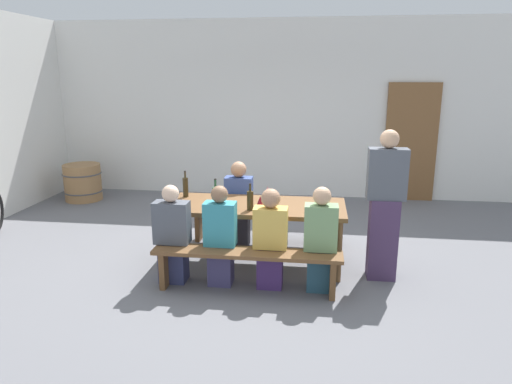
{
  "coord_description": "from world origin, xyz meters",
  "views": [
    {
      "loc": [
        0.69,
        -5.21,
        2.25
      ],
      "look_at": [
        0.0,
        0.0,
        0.9
      ],
      "focal_mm": 32.57,
      "sensor_mm": 36.0,
      "label": 1
    }
  ],
  "objects_px": {
    "bench_near": "(247,260)",
    "seated_guest_near_2": "(270,241)",
    "seated_guest_near_0": "(172,237)",
    "bench_far": "(263,218)",
    "wine_bottle_0": "(186,187)",
    "wine_glass_0": "(267,190)",
    "seated_guest_near_3": "(320,242)",
    "standing_host": "(385,209)",
    "seated_guest_near_1": "(220,238)",
    "wooden_door": "(411,143)",
    "wine_glass_1": "(260,201)",
    "wine_barrel": "(83,182)",
    "wine_bottle_1": "(250,200)",
    "seated_guest_far_0": "(239,206)",
    "wine_bottle_2": "(216,196)",
    "tasting_table": "(256,210)"
  },
  "relations": [
    {
      "from": "bench_near",
      "to": "seated_guest_near_2",
      "type": "distance_m",
      "value": 0.32
    },
    {
      "from": "seated_guest_near_0",
      "to": "bench_far",
      "type": "bearing_deg",
      "value": -32.52
    },
    {
      "from": "bench_near",
      "to": "wine_bottle_0",
      "type": "relative_size",
      "value": 6.01
    },
    {
      "from": "wine_glass_0",
      "to": "seated_guest_near_0",
      "type": "distance_m",
      "value": 1.3
    },
    {
      "from": "seated_guest_near_3",
      "to": "standing_host",
      "type": "distance_m",
      "value": 0.84
    },
    {
      "from": "seated_guest_near_1",
      "to": "standing_host",
      "type": "height_order",
      "value": "standing_host"
    },
    {
      "from": "wine_bottle_0",
      "to": "seated_guest_near_3",
      "type": "height_order",
      "value": "seated_guest_near_3"
    },
    {
      "from": "wooden_door",
      "to": "seated_guest_near_2",
      "type": "height_order",
      "value": "wooden_door"
    },
    {
      "from": "wine_bottle_0",
      "to": "wine_glass_0",
      "type": "distance_m",
      "value": 1.03
    },
    {
      "from": "bench_far",
      "to": "seated_guest_near_1",
      "type": "relative_size",
      "value": 1.8
    },
    {
      "from": "wine_glass_1",
      "to": "seated_guest_near_0",
      "type": "relative_size",
      "value": 0.16
    },
    {
      "from": "wine_glass_0",
      "to": "wine_barrel",
      "type": "xyz_separation_m",
      "value": [
        -3.62,
        2.3,
        -0.54
      ]
    },
    {
      "from": "bench_far",
      "to": "wine_bottle_1",
      "type": "xyz_separation_m",
      "value": [
        -0.03,
        -0.98,
        0.51
      ]
    },
    {
      "from": "seated_guest_far_0",
      "to": "wine_bottle_1",
      "type": "bearing_deg",
      "value": 18.08
    },
    {
      "from": "seated_guest_far_0",
      "to": "wine_bottle_2",
      "type": "bearing_deg",
      "value": -13.08
    },
    {
      "from": "seated_guest_near_3",
      "to": "wine_glass_1",
      "type": "bearing_deg",
      "value": 65.27
    },
    {
      "from": "seated_guest_near_1",
      "to": "seated_guest_near_3",
      "type": "distance_m",
      "value": 1.07
    },
    {
      "from": "seated_guest_near_2",
      "to": "seated_guest_near_3",
      "type": "height_order",
      "value": "seated_guest_near_3"
    },
    {
      "from": "tasting_table",
      "to": "wine_bottle_0",
      "type": "distance_m",
      "value": 0.97
    },
    {
      "from": "bench_near",
      "to": "bench_far",
      "type": "relative_size",
      "value": 1.0
    },
    {
      "from": "bench_near",
      "to": "wine_bottle_1",
      "type": "xyz_separation_m",
      "value": [
        -0.03,
        0.5,
        0.51
      ]
    },
    {
      "from": "wine_glass_0",
      "to": "wine_glass_1",
      "type": "distance_m",
      "value": 0.49
    },
    {
      "from": "bench_near",
      "to": "seated_guest_far_0",
      "type": "bearing_deg",
      "value": 102.97
    },
    {
      "from": "bench_near",
      "to": "seated_guest_near_2",
      "type": "relative_size",
      "value": 1.82
    },
    {
      "from": "wine_bottle_0",
      "to": "wine_bottle_1",
      "type": "relative_size",
      "value": 1.07
    },
    {
      "from": "wine_glass_0",
      "to": "wine_bottle_1",
      "type": "bearing_deg",
      "value": -107.85
    },
    {
      "from": "bench_far",
      "to": "seated_guest_near_3",
      "type": "bearing_deg",
      "value": -60.21
    },
    {
      "from": "wine_bottle_2",
      "to": "wine_barrel",
      "type": "xyz_separation_m",
      "value": [
        -3.05,
        2.61,
        -0.54
      ]
    },
    {
      "from": "wooden_door",
      "to": "wine_bottle_2",
      "type": "height_order",
      "value": "wooden_door"
    },
    {
      "from": "bench_far",
      "to": "seated_guest_far_0",
      "type": "bearing_deg",
      "value": -153.81
    },
    {
      "from": "wine_glass_1",
      "to": "bench_near",
      "type": "bearing_deg",
      "value": -100.35
    },
    {
      "from": "wooden_door",
      "to": "wine_barrel",
      "type": "distance_m",
      "value": 5.96
    },
    {
      "from": "wooden_door",
      "to": "wine_glass_1",
      "type": "height_order",
      "value": "wooden_door"
    },
    {
      "from": "wine_bottle_0",
      "to": "seated_guest_near_2",
      "type": "height_order",
      "value": "seated_guest_near_2"
    },
    {
      "from": "wine_glass_1",
      "to": "seated_guest_near_1",
      "type": "relative_size",
      "value": 0.16
    },
    {
      "from": "tasting_table",
      "to": "seated_guest_far_0",
      "type": "bearing_deg",
      "value": 117.45
    },
    {
      "from": "standing_host",
      "to": "wine_barrel",
      "type": "bearing_deg",
      "value": -28.67
    },
    {
      "from": "wine_bottle_1",
      "to": "bench_near",
      "type": "bearing_deg",
      "value": -86.01
    },
    {
      "from": "seated_guest_near_1",
      "to": "seated_guest_near_2",
      "type": "bearing_deg",
      "value": -90.0
    },
    {
      "from": "seated_guest_near_2",
      "to": "standing_host",
      "type": "xyz_separation_m",
      "value": [
        1.22,
        0.39,
        0.29
      ]
    },
    {
      "from": "bench_near",
      "to": "seated_guest_near_1",
      "type": "distance_m",
      "value": 0.38
    },
    {
      "from": "tasting_table",
      "to": "wine_bottle_2",
      "type": "height_order",
      "value": "wine_bottle_2"
    },
    {
      "from": "tasting_table",
      "to": "bench_far",
      "type": "xyz_separation_m",
      "value": [
        0.0,
        0.74,
        -0.32
      ]
    },
    {
      "from": "wooden_door",
      "to": "wine_bottle_0",
      "type": "height_order",
      "value": "wooden_door"
    },
    {
      "from": "wine_glass_0",
      "to": "seated_guest_far_0",
      "type": "distance_m",
      "value": 0.65
    },
    {
      "from": "tasting_table",
      "to": "wine_bottle_2",
      "type": "xyz_separation_m",
      "value": [
        -0.46,
        -0.09,
        0.19
      ]
    },
    {
      "from": "wooden_door",
      "to": "bench_far",
      "type": "distance_m",
      "value": 3.54
    },
    {
      "from": "wooden_door",
      "to": "wine_glass_0",
      "type": "relative_size",
      "value": 12.13
    },
    {
      "from": "tasting_table",
      "to": "bench_near",
      "type": "xyz_separation_m",
      "value": [
        0.0,
        -0.74,
        -0.32
      ]
    },
    {
      "from": "bench_near",
      "to": "bench_far",
      "type": "distance_m",
      "value": 1.47
    }
  ]
}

